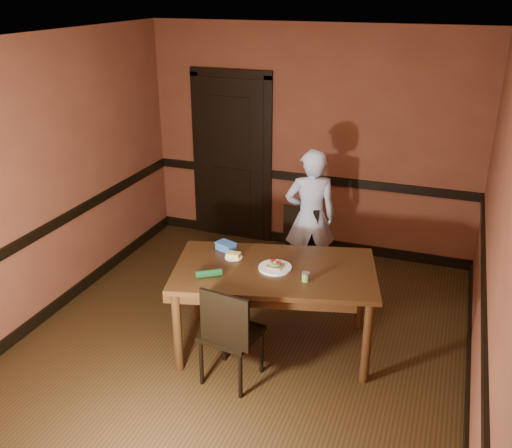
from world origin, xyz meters
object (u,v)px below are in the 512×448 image
Objects in this scene: person at (310,217)px; sandwich_plate at (275,266)px; sauce_jar at (306,277)px; dining_table at (274,309)px; chair_far at (298,251)px; chair_near at (231,332)px; cheese_saucer at (234,256)px; food_tub at (226,246)px.

sandwich_plate is (0.05, -1.37, 0.08)m from person.
sauce_jar is (0.35, -1.50, 0.10)m from person.
sandwich_plate is (0.00, -0.01, 0.43)m from dining_table.
sauce_jar is at bearing 82.10° from person.
dining_table is at bearing 157.20° from sauce_jar.
chair_far is at bearing 50.74° from person.
chair_near is 5.82× the size of cheese_saucer.
person is 7.32× the size of food_tub.
cheese_saucer is (-0.72, 0.20, -0.02)m from sauce_jar.
chair_near is 4.44× the size of food_tub.
sauce_jar reaches higher than cheese_saucer.
chair_far is 4.19× the size of food_tub.
dining_table is at bearing -101.91° from chair_near.
person is at bearing 77.67° from dining_table.
dining_table is 1.89× the size of chair_near.
sauce_jar reaches higher than chair_far.
sandwich_plate is 0.33m from sauce_jar.
chair_near is 3.20× the size of sandwich_plate.
person reaches higher than food_tub.
food_tub reaches higher than cheese_saucer.
chair_near is at bearing -43.23° from food_tub.
chair_near reaches higher than chair_far.
chair_far is (-0.11, 1.15, 0.03)m from dining_table.
cheese_saucer is 0.18m from food_tub.
dining_table is 11.00× the size of cheese_saucer.
chair_far is 1.13m from food_tub.
chair_near is at bearing -70.14° from cheese_saucer.
sandwich_plate reaches higher than chair_far.
dining_table is 1.15× the size of person.
sauce_jar reaches higher than dining_table.
dining_table is at bearing 1.52° from food_tub.
chair_far is 11.23× the size of sauce_jar.
sandwich_plate is at bearing -102.49° from chair_near.
cheese_saucer is (-0.30, -1.09, 0.40)m from chair_far.
dining_table is 1.16m from chair_far.
dining_table is at bearing 128.06° from sandwich_plate.
chair_far is 1.42m from sauce_jar.
person is (0.15, 1.91, 0.30)m from chair_near.
sandwich_plate is 1.39× the size of food_tub.
sandwich_plate is 0.58m from food_tub.
chair_far is 5.50× the size of cheese_saucer.
chair_near is at bearing -84.82° from chair_far.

